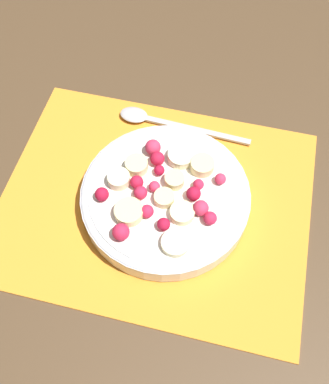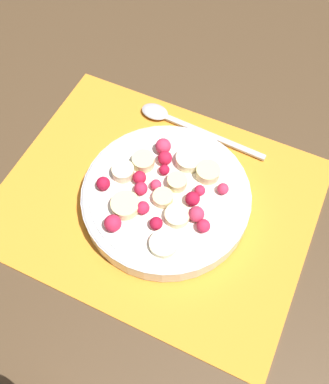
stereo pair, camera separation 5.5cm
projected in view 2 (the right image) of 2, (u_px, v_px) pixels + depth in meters
ground_plane at (156, 201)px, 0.59m from camera, size 3.00×3.00×0.00m
placemat at (156, 200)px, 0.59m from camera, size 0.42×0.33×0.01m
fruit_bowl at (164, 198)px, 0.57m from camera, size 0.23×0.23×0.05m
spoon at (176, 121)px, 0.65m from camera, size 0.21×0.03×0.01m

